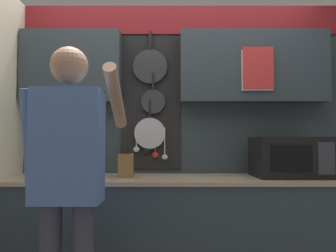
{
  "coord_description": "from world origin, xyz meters",
  "views": [
    {
      "loc": [
        -0.06,
        -2.52,
        1.21
      ],
      "look_at": [
        -0.06,
        0.2,
        1.33
      ],
      "focal_mm": 35.0,
      "sensor_mm": 36.0,
      "label": 1
    }
  ],
  "objects_px": {
    "person": "(69,169)",
    "utensil_crock": "(90,166)",
    "knife_block": "(127,165)",
    "microwave": "(290,157)"
  },
  "relations": [
    {
      "from": "knife_block",
      "to": "person",
      "type": "distance_m",
      "value": 0.69
    },
    {
      "from": "microwave",
      "to": "knife_block",
      "type": "xyz_separation_m",
      "value": [
        -1.25,
        0.0,
        -0.06
      ]
    },
    {
      "from": "person",
      "to": "knife_block",
      "type": "bearing_deg",
      "value": 69.16
    },
    {
      "from": "utensil_crock",
      "to": "person",
      "type": "xyz_separation_m",
      "value": [
        0.04,
        -0.65,
        0.03
      ]
    },
    {
      "from": "microwave",
      "to": "knife_block",
      "type": "bearing_deg",
      "value": 179.97
    },
    {
      "from": "knife_block",
      "to": "utensil_crock",
      "type": "xyz_separation_m",
      "value": [
        -0.28,
        0.0,
        -0.0
      ]
    },
    {
      "from": "person",
      "to": "utensil_crock",
      "type": "bearing_deg",
      "value": 93.18
    },
    {
      "from": "utensil_crock",
      "to": "person",
      "type": "bearing_deg",
      "value": -86.82
    },
    {
      "from": "microwave",
      "to": "person",
      "type": "relative_size",
      "value": 0.31
    },
    {
      "from": "knife_block",
      "to": "person",
      "type": "height_order",
      "value": "person"
    }
  ]
}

